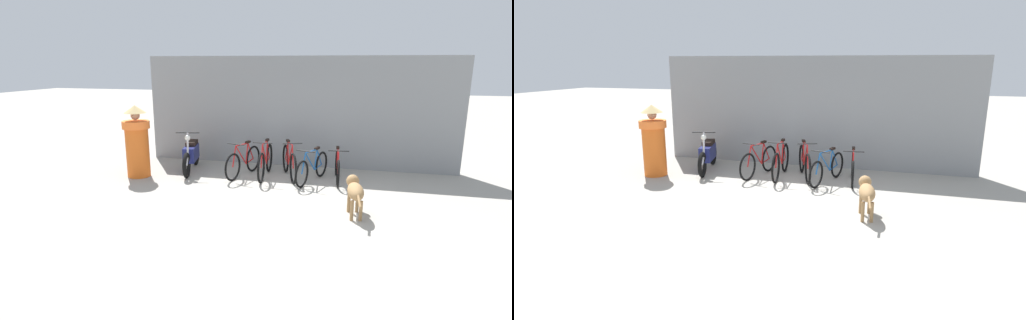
# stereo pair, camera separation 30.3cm
# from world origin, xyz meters

# --- Properties ---
(ground_plane) EXTENTS (60.00, 60.00, 0.00)m
(ground_plane) POSITION_xyz_m (0.00, 0.00, 0.00)
(ground_plane) COLOR #9E998E
(shop_wall_back) EXTENTS (8.23, 0.20, 2.89)m
(shop_wall_back) POSITION_xyz_m (0.00, 3.44, 1.44)
(shop_wall_back) COLOR gray
(shop_wall_back) RESTS_ON ground
(bicycle_0) EXTENTS (0.55, 1.60, 0.87)m
(bicycle_0) POSITION_xyz_m (-1.06, 2.04, 0.35)
(bicycle_0) COLOR black
(bicycle_0) RESTS_ON ground
(bicycle_1) EXTENTS (0.46, 1.76, 0.93)m
(bicycle_1) POSITION_xyz_m (-0.52, 2.09, 0.38)
(bicycle_1) COLOR black
(bicycle_1) RESTS_ON ground
(bicycle_2) EXTENTS (0.66, 1.62, 0.92)m
(bicycle_2) POSITION_xyz_m (0.05, 2.18, 0.38)
(bicycle_2) COLOR black
(bicycle_2) RESTS_ON ground
(bicycle_3) EXTENTS (0.64, 1.60, 0.82)m
(bicycle_3) POSITION_xyz_m (0.63, 1.94, 0.34)
(bicycle_3) COLOR black
(bicycle_3) RESTS_ON ground
(bicycle_4) EXTENTS (0.46, 1.60, 0.81)m
(bicycle_4) POSITION_xyz_m (1.19, 2.18, 0.33)
(bicycle_4) COLOR black
(bicycle_4) RESTS_ON ground
(motorcycle) EXTENTS (0.61, 1.85, 1.07)m
(motorcycle) POSITION_xyz_m (-2.47, 2.15, 0.43)
(motorcycle) COLOR black
(motorcycle) RESTS_ON ground
(stray_dog) EXTENTS (0.38, 1.17, 0.67)m
(stray_dog) POSITION_xyz_m (1.61, 0.06, 0.47)
(stray_dog) COLOR #997247
(stray_dog) RESTS_ON ground
(person_in_robes) EXTENTS (0.82, 0.82, 1.74)m
(person_in_robes) POSITION_xyz_m (-3.54, 1.40, 0.87)
(person_in_robes) COLOR orange
(person_in_robes) RESTS_ON ground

